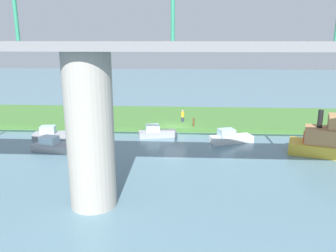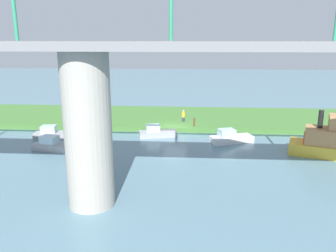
{
  "view_description": "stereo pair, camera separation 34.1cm",
  "coord_description": "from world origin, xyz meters",
  "px_view_note": "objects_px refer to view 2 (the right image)",
  "views": [
    {
      "loc": [
        -1.49,
        35.76,
        9.95
      ],
      "look_at": [
        0.35,
        5.0,
        2.0
      ],
      "focal_mm": 36.25,
      "sensor_mm": 36.0,
      "label": 1
    },
    {
      "loc": [
        -1.83,
        35.74,
        9.95
      ],
      "look_at": [
        0.35,
        5.0,
        2.0
      ],
      "focal_mm": 36.25,
      "sensor_mm": 36.0,
      "label": 2
    }
  ],
  "objects_px": {
    "motorboat_red": "(54,145)",
    "motorboat_white": "(230,138)",
    "mooring_post": "(194,122)",
    "bridge_pylon": "(88,132)",
    "houseboat_blue": "(157,132)",
    "person_on_bank": "(183,116)",
    "skiff_small": "(53,134)"
  },
  "relations": [
    {
      "from": "bridge_pylon",
      "to": "houseboat_blue",
      "type": "bearing_deg",
      "value": -99.12
    },
    {
      "from": "skiff_small",
      "to": "motorboat_white",
      "type": "distance_m",
      "value": 18.04
    },
    {
      "from": "bridge_pylon",
      "to": "person_on_bank",
      "type": "height_order",
      "value": "bridge_pylon"
    },
    {
      "from": "houseboat_blue",
      "to": "skiff_small",
      "type": "relative_size",
      "value": 0.98
    },
    {
      "from": "bridge_pylon",
      "to": "person_on_bank",
      "type": "distance_m",
      "value": 20.84
    },
    {
      "from": "houseboat_blue",
      "to": "person_on_bank",
      "type": "bearing_deg",
      "value": -119.21
    },
    {
      "from": "bridge_pylon",
      "to": "motorboat_white",
      "type": "height_order",
      "value": "bridge_pylon"
    },
    {
      "from": "houseboat_blue",
      "to": "motorboat_white",
      "type": "height_order",
      "value": "motorboat_white"
    },
    {
      "from": "motorboat_red",
      "to": "mooring_post",
      "type": "bearing_deg",
      "value": -148.97
    },
    {
      "from": "person_on_bank",
      "to": "skiff_small",
      "type": "height_order",
      "value": "person_on_bank"
    },
    {
      "from": "mooring_post",
      "to": "person_on_bank",
      "type": "bearing_deg",
      "value": -60.02
    },
    {
      "from": "person_on_bank",
      "to": "motorboat_red",
      "type": "bearing_deg",
      "value": 40.58
    },
    {
      "from": "bridge_pylon",
      "to": "motorboat_white",
      "type": "distance_m",
      "value": 17.31
    },
    {
      "from": "motorboat_white",
      "to": "mooring_post",
      "type": "bearing_deg",
      "value": -49.44
    },
    {
      "from": "bridge_pylon",
      "to": "motorboat_red",
      "type": "distance_m",
      "value": 12.62
    },
    {
      "from": "bridge_pylon",
      "to": "motorboat_white",
      "type": "bearing_deg",
      "value": -126.12
    },
    {
      "from": "mooring_post",
      "to": "houseboat_blue",
      "type": "bearing_deg",
      "value": 33.16
    },
    {
      "from": "motorboat_red",
      "to": "skiff_small",
      "type": "xyz_separation_m",
      "value": [
        1.64,
        -3.84,
        -0.01
      ]
    },
    {
      "from": "bridge_pylon",
      "to": "skiff_small",
      "type": "xyz_separation_m",
      "value": [
        8.14,
        -13.82,
        -4.19
      ]
    },
    {
      "from": "bridge_pylon",
      "to": "skiff_small",
      "type": "height_order",
      "value": "bridge_pylon"
    },
    {
      "from": "person_on_bank",
      "to": "skiff_small",
      "type": "distance_m",
      "value": 14.58
    },
    {
      "from": "bridge_pylon",
      "to": "motorboat_red",
      "type": "relative_size",
      "value": 2.19
    },
    {
      "from": "bridge_pylon",
      "to": "motorboat_white",
      "type": "xyz_separation_m",
      "value": [
        -9.91,
        -13.58,
        -4.17
      ]
    },
    {
      "from": "houseboat_blue",
      "to": "skiff_small",
      "type": "bearing_deg",
      "value": 7.16
    },
    {
      "from": "houseboat_blue",
      "to": "motorboat_white",
      "type": "xyz_separation_m",
      "value": [
        -7.47,
        1.57,
        0.04
      ]
    },
    {
      "from": "person_on_bank",
      "to": "houseboat_blue",
      "type": "bearing_deg",
      "value": 60.79
    },
    {
      "from": "bridge_pylon",
      "to": "person_on_bank",
      "type": "xyz_separation_m",
      "value": [
        -5.09,
        -19.91,
        -3.46
      ]
    },
    {
      "from": "houseboat_blue",
      "to": "motorboat_white",
      "type": "bearing_deg",
      "value": 168.1
    },
    {
      "from": "person_on_bank",
      "to": "motorboat_red",
      "type": "distance_m",
      "value": 15.28
    },
    {
      "from": "mooring_post",
      "to": "motorboat_red",
      "type": "distance_m",
      "value": 15.02
    },
    {
      "from": "mooring_post",
      "to": "bridge_pylon",
      "type": "bearing_deg",
      "value": 70.25
    },
    {
      "from": "motorboat_red",
      "to": "motorboat_white",
      "type": "height_order",
      "value": "motorboat_white"
    }
  ]
}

